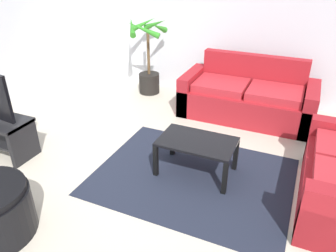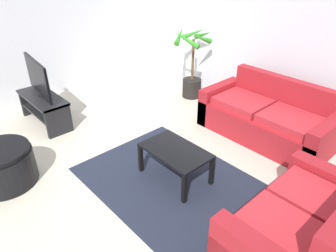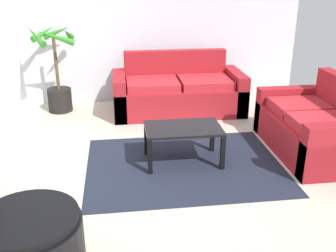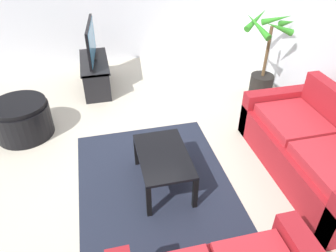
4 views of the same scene
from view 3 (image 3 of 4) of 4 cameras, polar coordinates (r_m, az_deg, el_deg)
ground_plane at (r=4.05m, az=-5.89°, el=-9.15°), size 6.60×6.60×0.00m
wall_back at (r=6.52m, az=-7.34°, el=15.20°), size 6.00×0.06×2.70m
couch_main at (r=6.10m, az=1.47°, el=4.85°), size 1.98×0.90×0.90m
couch_loveseat at (r=5.04m, az=20.54°, el=-0.34°), size 0.90×1.53×0.90m
coffee_table at (r=4.43m, az=2.23°, el=-0.92°), size 0.86×0.53×0.43m
area_rug at (r=4.50m, az=2.37°, el=-5.68°), size 2.20×1.70×0.01m
potted_palm at (r=6.29m, az=-15.82°, el=6.62°), size 0.75×0.74×1.34m
ottoman at (r=3.08m, az=-19.29°, el=-16.08°), size 0.75×0.75×0.50m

